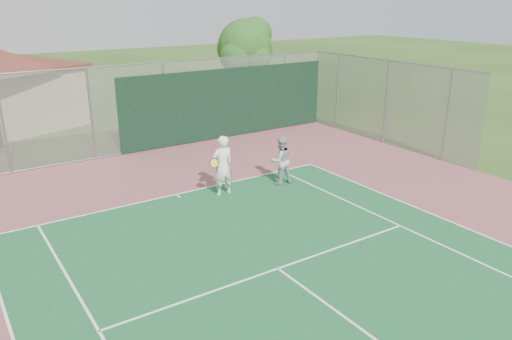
% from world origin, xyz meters
% --- Properties ---
extents(back_fence, '(20.08, 0.11, 3.53)m').
position_xyz_m(back_fence, '(2.11, 16.98, 1.67)').
color(back_fence, gray).
rests_on(back_fence, ground).
extents(side_fence_right, '(0.08, 9.00, 3.50)m').
position_xyz_m(side_fence_right, '(10.00, 12.50, 1.75)').
color(side_fence_right, gray).
rests_on(side_fence_right, ground).
extents(tree, '(3.55, 3.36, 4.95)m').
position_xyz_m(tree, '(9.25, 22.23, 3.26)').
color(tree, '#3B2515').
rests_on(tree, ground).
extents(player_white_front, '(0.98, 0.66, 1.91)m').
position_xyz_m(player_white_front, '(1.25, 11.07, 0.96)').
color(player_white_front, white).
rests_on(player_white_front, ground).
extents(player_grey_back, '(0.84, 0.68, 1.62)m').
position_xyz_m(player_grey_back, '(3.34, 10.88, 0.81)').
color(player_grey_back, '#A6A9AC').
rests_on(player_grey_back, ground).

